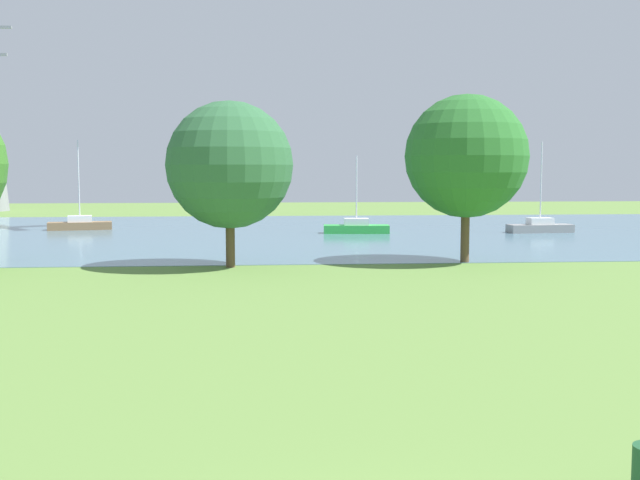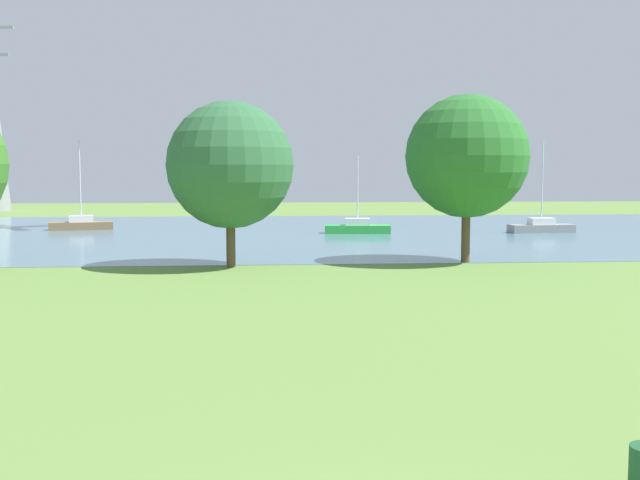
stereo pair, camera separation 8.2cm
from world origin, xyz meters
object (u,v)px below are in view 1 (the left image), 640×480
object	(u,v)px
sailboat_brown	(80,224)
sailboat_gray	(540,227)
tree_east_near	(230,165)
sailboat_green	(356,227)
tree_west_near	(466,156)

from	to	relation	value
sailboat_brown	sailboat_gray	bearing A→B (deg)	-9.11
sailboat_gray	tree_east_near	xyz separation A→B (m)	(-22.35, -18.52, 4.46)
sailboat_gray	tree_east_near	world-z (taller)	tree_east_near
sailboat_green	tree_west_near	bearing A→B (deg)	-79.99
sailboat_green	tree_west_near	distance (m)	19.01
sailboat_brown	tree_east_near	xyz separation A→B (m)	(12.46, -24.11, 4.46)
tree_east_near	tree_west_near	world-z (taller)	tree_west_near
sailboat_green	sailboat_brown	xyz separation A→B (m)	(-21.07, 5.09, 0.01)
sailboat_gray	tree_east_near	distance (m)	29.37
tree_west_near	tree_east_near	bearing A→B (deg)	-175.49
tree_east_near	tree_west_near	xyz separation A→B (m)	(11.81, 0.93, 0.44)
sailboat_gray	tree_west_near	world-z (taller)	tree_west_near
sailboat_brown	sailboat_gray	size ratio (longest dim) A/B	1.03
sailboat_gray	sailboat_brown	bearing A→B (deg)	170.89
sailboat_gray	sailboat_green	bearing A→B (deg)	177.95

